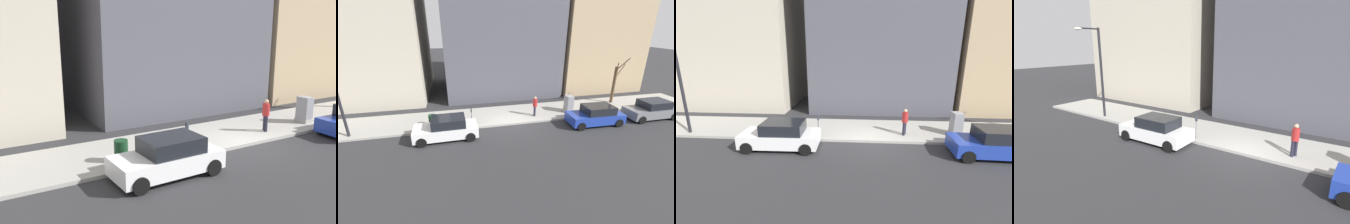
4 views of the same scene
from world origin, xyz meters
The scene contains 9 objects.
ground_plane centered at (0.00, 0.00, 0.00)m, with size 120.00×120.00×0.00m, color #2B2B2D.
sidewalk centered at (2.00, 0.00, 0.07)m, with size 4.00×36.00×0.15m, color #9E9B93.
parked_car_blue centered at (-1.27, -6.25, 0.74)m, with size 2.02×4.25×1.52m.
parked_car_white centered at (-1.00, 4.93, 0.74)m, with size 1.99×4.23×1.52m.
parking_meter centered at (0.45, 3.12, 0.98)m, with size 0.14×0.10×1.35m.
utility_box centered at (1.30, -5.32, 0.85)m, with size 0.83×0.61×1.43m.
trash_bin centered at (0.90, 5.98, 0.60)m, with size 0.56×0.56×0.90m, color #14381E.
pedestrian_near_meter centered at (1.10, -2.15, 1.09)m, with size 0.37×0.36×1.66m.
office_tower_right centered at (11.51, 12.95, 8.80)m, with size 12.03×12.03×17.60m, color #BCB29E.
Camera 3 is at (-12.27, 0.66, 5.35)m, focal length 24.00 mm.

